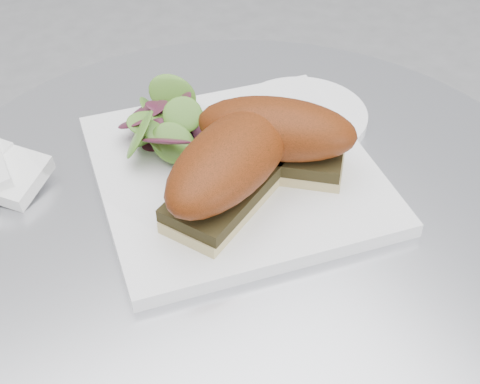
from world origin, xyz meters
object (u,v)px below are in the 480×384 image
at_px(sandwich_left, 231,165).
at_px(sandwich_right, 276,136).
at_px(plate, 235,172).
at_px(saucer, 301,117).

height_order(sandwich_left, sandwich_right, same).
relative_size(plate, sandwich_left, 1.42).
distance_m(sandwich_right, saucer, 0.12).
xyz_separation_m(sandwich_left, sandwich_right, (0.06, 0.02, 0.00)).
bearing_deg(sandwich_left, saucer, 4.13).
bearing_deg(saucer, sandwich_right, -139.25).
distance_m(sandwich_left, saucer, 0.18).
bearing_deg(sandwich_right, plate, -171.07).
xyz_separation_m(plate, sandwich_left, (-0.03, -0.04, 0.05)).
xyz_separation_m(sandwich_left, saucer, (0.15, 0.09, -0.05)).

